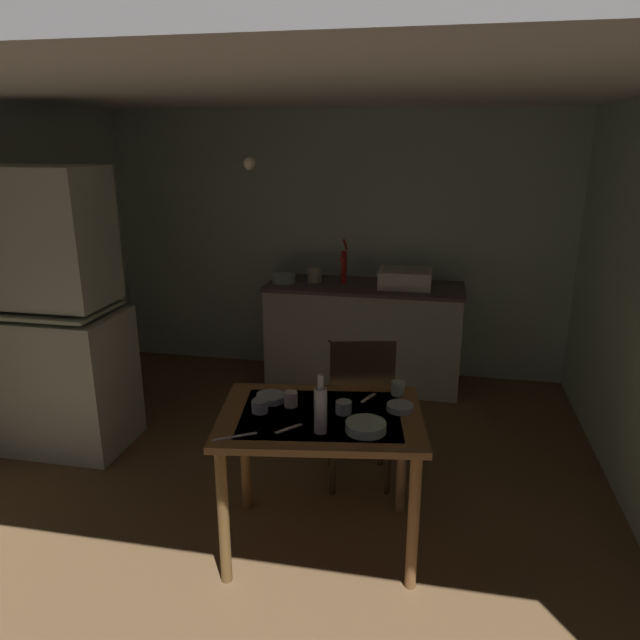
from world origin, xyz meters
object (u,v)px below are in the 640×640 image
(sink_basin, at_px, (405,278))
(mixing_bowl_counter, at_px, (283,279))
(hutch_cabinet, at_px, (54,322))
(serving_bowl_wide, at_px, (271,398))
(hand_pump, at_px, (344,264))
(mug_tall, at_px, (344,407))
(chair_far_side, at_px, (360,410))
(dining_table, at_px, (321,434))
(glass_bottle, at_px, (321,409))

(sink_basin, relative_size, mixing_bowl_counter, 2.10)
(hutch_cabinet, height_order, serving_bowl_wide, hutch_cabinet)
(hand_pump, xyz_separation_m, mug_tall, (0.37, -2.28, -0.27))
(hutch_cabinet, relative_size, mug_tall, 23.93)
(hand_pump, height_order, mug_tall, hand_pump)
(sink_basin, bearing_deg, mug_tall, -94.35)
(chair_far_side, bearing_deg, hutch_cabinet, 176.15)
(dining_table, distance_m, chair_far_side, 0.62)
(chair_far_side, bearing_deg, hand_pump, 102.61)
(mixing_bowl_counter, bearing_deg, hand_pump, 10.37)
(hutch_cabinet, bearing_deg, mug_tall, -18.40)
(hutch_cabinet, bearing_deg, sink_basin, 33.60)
(hand_pump, bearing_deg, sink_basin, -4.80)
(sink_basin, distance_m, hand_pump, 0.55)
(hutch_cabinet, distance_m, serving_bowl_wide, 1.84)
(hand_pump, bearing_deg, serving_bowl_wide, -91.00)
(hutch_cabinet, bearing_deg, glass_bottle, -24.38)
(mixing_bowl_counter, distance_m, mug_tall, 2.36)
(chair_far_side, bearing_deg, dining_table, -102.10)
(hutch_cabinet, height_order, mug_tall, hutch_cabinet)
(mug_tall, height_order, glass_bottle, glass_bottle)
(sink_basin, relative_size, glass_bottle, 1.49)
(mixing_bowl_counter, bearing_deg, sink_basin, 2.70)
(serving_bowl_wide, xyz_separation_m, mug_tall, (0.41, -0.07, 0.02))
(chair_far_side, bearing_deg, sink_basin, 84.68)
(glass_bottle, bearing_deg, hand_pump, 96.69)
(serving_bowl_wide, height_order, glass_bottle, glass_bottle)
(sink_basin, bearing_deg, serving_bowl_wide, -104.96)
(dining_table, distance_m, mug_tall, 0.19)
(mug_tall, bearing_deg, hutch_cabinet, 161.60)
(mug_tall, bearing_deg, sink_basin, 85.65)
(hutch_cabinet, distance_m, sink_basin, 2.76)
(hand_pump, relative_size, serving_bowl_wide, 2.49)
(mixing_bowl_counter, height_order, chair_far_side, chair_far_side)
(sink_basin, xyz_separation_m, chair_far_side, (-0.16, -1.67, -0.46))
(hand_pump, bearing_deg, glass_bottle, -83.31)
(hutch_cabinet, xyz_separation_m, chair_far_side, (2.14, -0.14, -0.39))
(mug_tall, bearing_deg, mixing_bowl_counter, 112.18)
(sink_basin, height_order, mixing_bowl_counter, sink_basin)
(hutch_cabinet, xyz_separation_m, dining_table, (2.01, -0.74, -0.25))
(glass_bottle, bearing_deg, mixing_bowl_counter, 108.70)
(mixing_bowl_counter, relative_size, chair_far_side, 0.21)
(hand_pump, xyz_separation_m, chair_far_side, (0.38, -1.71, -0.55))
(dining_table, height_order, mug_tall, mug_tall)
(dining_table, bearing_deg, mug_tall, 16.00)
(dining_table, xyz_separation_m, mug_tall, (0.11, 0.03, 0.15))
(hutch_cabinet, distance_m, mug_tall, 2.24)
(hutch_cabinet, bearing_deg, serving_bowl_wide, -20.34)
(dining_table, xyz_separation_m, glass_bottle, (0.04, -0.19, 0.23))
(serving_bowl_wide, distance_m, glass_bottle, 0.45)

